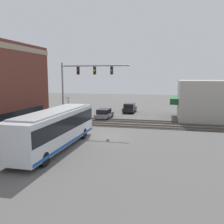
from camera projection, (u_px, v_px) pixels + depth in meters
name	position (u px, v px, depth m)	size (l,w,h in m)	color
ground_plane	(104.00, 137.00, 24.98)	(120.00, 120.00, 0.00)	#605E5B
shop_building	(212.00, 100.00, 35.32)	(9.60, 10.62, 5.42)	#B2ADA3
city_bus	(55.00, 128.00, 20.64)	(11.78, 2.59, 3.23)	silver
traffic_signal_gantry	(81.00, 79.00, 29.11)	(0.42, 8.15, 7.59)	gray
crossing_signal	(68.00, 108.00, 29.35)	(1.41, 1.18, 3.81)	gray
rail_track_near	(116.00, 125.00, 30.76)	(2.60, 60.00, 0.15)	#332D28
rail_track_far	(121.00, 121.00, 33.84)	(2.60, 60.00, 0.15)	#332D28
parked_car_grey	(104.00, 114.00, 35.88)	(4.59, 1.82, 1.37)	slate
parked_car_black	(130.00, 108.00, 41.79)	(4.44, 1.82, 1.53)	black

